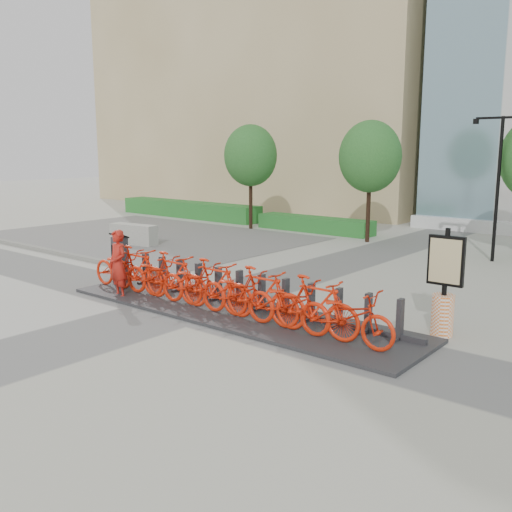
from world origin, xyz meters
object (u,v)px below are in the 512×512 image
Objects in this scene: bike_0 at (120,268)px; map_sign at (446,265)px; worker_red at (118,264)px; construction_barrel at (443,315)px; jersey_barrier at (134,234)px; kiosk at (120,259)px.

bike_0 is 8.67m from map_sign.
worker_red reaches higher than construction_barrel.
construction_barrel is at bearing -77.07° from bike_0.
jersey_barrier is (-14.51, 3.40, -0.03)m from construction_barrel.
map_sign reaches higher than jersey_barrier.
bike_0 is 8.62m from construction_barrel.
kiosk is at bearing -170.86° from construction_barrel.
jersey_barrier is 14.96m from map_sign.
jersey_barrier is at bearing 48.93° from bike_0.
construction_barrel is (9.03, 1.45, -0.33)m from kiosk.
map_sign is (9.04, 1.42, 0.75)m from kiosk.
worker_red is 0.79× the size of map_sign.
map_sign is (14.52, -3.43, 1.11)m from jersey_barrier.
construction_barrel is at bearing -0.78° from kiosk.
kiosk is 0.80× the size of worker_red.
kiosk reaches higher than jersey_barrier.
kiosk is 0.63× the size of map_sign.
kiosk is 1.63× the size of construction_barrel.
bike_0 reaches higher than jersey_barrier.
worker_red is at bearing -164.77° from map_sign.
worker_red reaches higher than bike_0.
jersey_barrier is 0.94× the size of map_sign.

